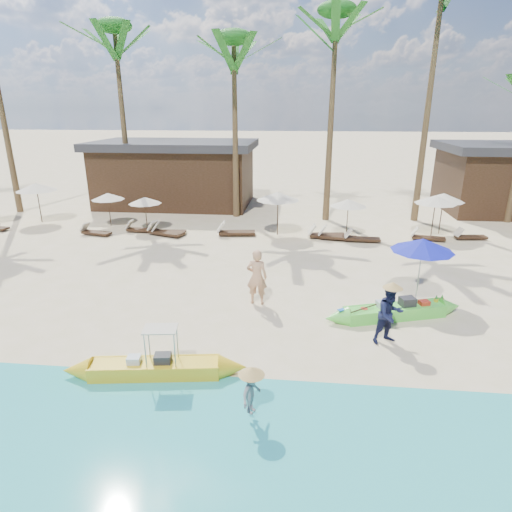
# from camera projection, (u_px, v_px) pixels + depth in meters

# --- Properties ---
(ground) EXTENTS (240.00, 240.00, 0.00)m
(ground) POSITION_uv_depth(u_px,v_px,m) (277.00, 331.00, 12.97)
(ground) COLOR beige
(ground) RESTS_ON ground
(wet_sand_strip) EXTENTS (240.00, 4.50, 0.01)m
(wet_sand_strip) POSITION_uv_depth(u_px,v_px,m) (263.00, 457.00, 8.27)
(wet_sand_strip) COLOR tan
(wet_sand_strip) RESTS_ON ground
(green_canoe) EXTENTS (5.10, 1.88, 0.67)m
(green_canoe) POSITION_uv_depth(u_px,v_px,m) (394.00, 311.00, 13.71)
(green_canoe) COLOR #54DB42
(green_canoe) RESTS_ON ground
(yellow_canoe) EXTENTS (5.13, 1.10, 1.33)m
(yellow_canoe) POSITION_uv_depth(u_px,v_px,m) (155.00, 368.00, 10.73)
(yellow_canoe) COLOR gold
(yellow_canoe) RESTS_ON ground
(tourist) EXTENTS (0.74, 0.51, 1.95)m
(tourist) POSITION_uv_depth(u_px,v_px,m) (257.00, 277.00, 14.48)
(tourist) COLOR tan
(tourist) RESTS_ON ground
(vendor_green) EXTENTS (1.05, 0.96, 1.75)m
(vendor_green) POSITION_uv_depth(u_px,v_px,m) (390.00, 314.00, 12.07)
(vendor_green) COLOR #141839
(vendor_green) RESTS_ON ground
(vendor_yellow) EXTENTS (0.61, 0.74, 1.00)m
(vendor_yellow) POSITION_uv_depth(u_px,v_px,m) (252.00, 392.00, 9.06)
(vendor_yellow) COLOR gray
(vendor_yellow) RESTS_ON ground
(blue_umbrella) EXTENTS (2.10, 2.10, 2.26)m
(blue_umbrella) POSITION_uv_depth(u_px,v_px,m) (423.00, 245.00, 14.35)
(blue_umbrella) COLOR #99999E
(blue_umbrella) RESTS_ON ground
(resort_parasol_2) EXTENTS (2.25, 2.25, 2.32)m
(resort_parasol_2) POSITION_uv_depth(u_px,v_px,m) (36.00, 187.00, 24.63)
(resort_parasol_2) COLOR #3A2317
(resort_parasol_2) RESTS_ON ground
(resort_parasol_3) EXTENTS (1.83, 1.83, 1.89)m
(resort_parasol_3) POSITION_uv_depth(u_px,v_px,m) (108.00, 196.00, 24.01)
(resort_parasol_3) COLOR #3A2317
(resort_parasol_3) RESTS_ON ground
(lounger_3_left) EXTENTS (1.75, 0.86, 0.57)m
(lounger_3_left) POSITION_uv_depth(u_px,v_px,m) (94.00, 232.00, 22.67)
(lounger_3_left) COLOR #3A2317
(lounger_3_left) RESTS_ON ground
(lounger_3_right) EXTENTS (1.69, 0.61, 0.57)m
(lounger_3_right) POSITION_uv_depth(u_px,v_px,m) (139.00, 229.00, 23.21)
(lounger_3_right) COLOR #3A2317
(lounger_3_right) RESTS_ON ground
(resort_parasol_4) EXTENTS (1.77, 1.77, 1.83)m
(resort_parasol_4) POSITION_uv_depth(u_px,v_px,m) (145.00, 200.00, 23.21)
(resort_parasol_4) COLOR #3A2317
(resort_parasol_4) RESTS_ON ground
(lounger_4_left) EXTENTS (2.05, 1.20, 0.67)m
(lounger_4_left) POSITION_uv_depth(u_px,v_px,m) (164.00, 231.00, 22.58)
(lounger_4_left) COLOR #3A2317
(lounger_4_left) RESTS_ON ground
(lounger_4_right) EXTENTS (1.82, 0.70, 0.61)m
(lounger_4_right) POSITION_uv_depth(u_px,v_px,m) (167.00, 231.00, 22.75)
(lounger_4_right) COLOR #3A2317
(lounger_4_right) RESTS_ON ground
(resort_parasol_5) EXTENTS (2.24, 2.24, 2.31)m
(resort_parasol_5) POSITION_uv_depth(u_px,v_px,m) (278.00, 196.00, 22.13)
(resort_parasol_5) COLOR #3A2317
(resort_parasol_5) RESTS_ON ground
(lounger_5_left) EXTENTS (2.06, 0.85, 0.68)m
(lounger_5_left) POSITION_uv_depth(u_px,v_px,m) (234.00, 231.00, 22.56)
(lounger_5_left) COLOR #3A2317
(lounger_5_left) RESTS_ON ground
(resort_parasol_6) EXTENTS (1.89, 1.89, 1.95)m
(resort_parasol_6) POSITION_uv_depth(u_px,v_px,m) (348.00, 203.00, 22.08)
(resort_parasol_6) COLOR #3A2317
(resort_parasol_6) RESTS_ON ground
(lounger_6_left) EXTENTS (1.96, 0.78, 0.65)m
(lounger_6_left) POSITION_uv_depth(u_px,v_px,m) (324.00, 234.00, 22.15)
(lounger_6_left) COLOR #3A2317
(lounger_6_left) RESTS_ON ground
(lounger_6_right) EXTENTS (1.99, 0.88, 0.65)m
(lounger_6_right) POSITION_uv_depth(u_px,v_px,m) (335.00, 236.00, 21.83)
(lounger_6_right) COLOR #3A2317
(lounger_6_right) RESTS_ON ground
(resort_parasol_7) EXTENTS (2.10, 2.10, 2.16)m
(resort_parasol_7) POSITION_uv_depth(u_px,v_px,m) (436.00, 200.00, 21.92)
(resort_parasol_7) COLOR #3A2317
(resort_parasol_7) RESTS_ON ground
(lounger_7_left) EXTENTS (1.80, 0.60, 0.61)m
(lounger_7_left) POSITION_uv_depth(u_px,v_px,m) (360.00, 238.00, 21.54)
(lounger_7_left) COLOR #3A2317
(lounger_7_left) RESTS_ON ground
(lounger_7_right) EXTENTS (1.75, 0.84, 0.57)m
(lounger_7_right) POSITION_uv_depth(u_px,v_px,m) (426.00, 237.00, 21.78)
(lounger_7_right) COLOR #3A2317
(lounger_7_right) RESTS_ON ground
(resort_parasol_8) EXTENTS (2.12, 2.12, 2.19)m
(resort_parasol_8) POSITION_uv_depth(u_px,v_px,m) (444.00, 197.00, 22.37)
(resort_parasol_8) COLOR #3A2317
(resort_parasol_8) RESTS_ON ground
(lounger_8_left) EXTENTS (1.67, 0.68, 0.55)m
(lounger_8_left) POSITION_uv_depth(u_px,v_px,m) (469.00, 236.00, 21.90)
(lounger_8_left) COLOR #3A2317
(lounger_8_left) RESTS_ON ground
(palm_2) EXTENTS (2.08, 2.08, 11.33)m
(palm_2) POSITION_uv_depth(u_px,v_px,m) (117.00, 58.00, 25.15)
(palm_2) COLOR brown
(palm_2) RESTS_ON ground
(palm_3) EXTENTS (2.08, 2.08, 10.52)m
(palm_3) POSITION_uv_depth(u_px,v_px,m) (234.00, 67.00, 23.91)
(palm_3) COLOR brown
(palm_3) RESTS_ON ground
(palm_4) EXTENTS (2.08, 2.08, 11.70)m
(palm_4) POSITION_uv_depth(u_px,v_px,m) (335.00, 48.00, 22.84)
(palm_4) COLOR brown
(palm_4) RESTS_ON ground
(palm_5) EXTENTS (2.08, 2.08, 13.60)m
(palm_5) POSITION_uv_depth(u_px,v_px,m) (439.00, 18.00, 22.23)
(palm_5) COLOR brown
(palm_5) RESTS_ON ground
(pavilion_west) EXTENTS (10.80, 6.60, 4.30)m
(pavilion_west) POSITION_uv_depth(u_px,v_px,m) (176.00, 172.00, 29.48)
(pavilion_west) COLOR #3A2317
(pavilion_west) RESTS_ON ground
(pavilion_east) EXTENTS (8.80, 6.60, 4.30)m
(pavilion_east) POSITION_uv_depth(u_px,v_px,m) (511.00, 177.00, 27.34)
(pavilion_east) COLOR #3A2317
(pavilion_east) RESTS_ON ground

